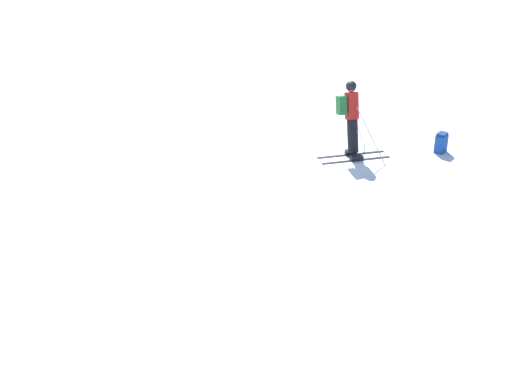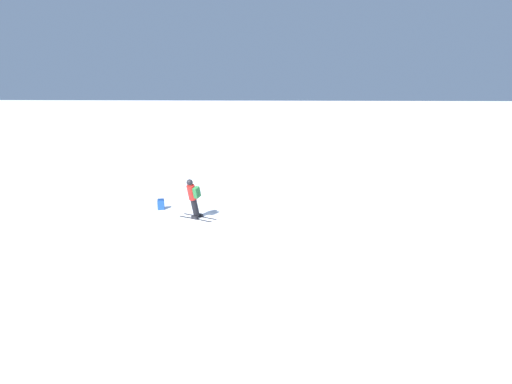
# 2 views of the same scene
# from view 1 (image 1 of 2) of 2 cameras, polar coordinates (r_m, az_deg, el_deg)

# --- Properties ---
(ground_plane) EXTENTS (300.00, 300.00, 0.00)m
(ground_plane) POSITION_cam_1_polar(r_m,az_deg,el_deg) (18.19, 4.75, 4.04)
(ground_plane) COLOR white
(skier) EXTENTS (1.42, 1.75, 1.83)m
(skier) POSITION_cam_1_polar(r_m,az_deg,el_deg) (17.18, 7.61, 6.14)
(skier) COLOR black
(skier) RESTS_ON ground
(spare_backpack) EXTENTS (0.28, 0.34, 0.50)m
(spare_backpack) POSITION_cam_1_polar(r_m,az_deg,el_deg) (17.99, 14.60, 3.84)
(spare_backpack) COLOR #194293
(spare_backpack) RESTS_ON ground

